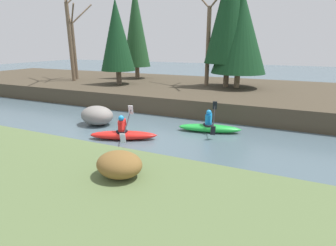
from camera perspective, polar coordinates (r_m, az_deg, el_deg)
ground_plane at (r=11.56m, az=-10.36°, el=-2.31°), size 90.00×90.00×0.00m
riverbank_far at (r=19.10m, az=4.47°, el=6.92°), size 44.00×10.59×0.96m
conifer_tree_far_left at (r=22.61m, az=-7.02°, el=20.12°), size 2.23×2.23×7.32m
conifer_tree_left at (r=19.28m, az=-11.11°, el=18.18°), size 2.39×2.39×5.73m
conifer_tree_mid_left at (r=18.35m, az=13.46°, el=23.14°), size 3.05×3.05×8.33m
conifer_tree_centre at (r=18.02m, az=15.51°, el=18.33°), size 3.49×3.49×5.93m
bare_tree_upstream at (r=23.14m, az=-19.73°, el=15.87°), size 3.27×3.23×5.91m
bare_tree_mid_upstream at (r=22.16m, az=-20.49°, el=17.94°), size 4.19×4.14×7.66m
bare_tree_mid_downstream at (r=18.70m, az=8.93°, el=18.00°), size 3.77×3.73×6.86m
shrub_clump_second at (r=6.08m, az=-10.54°, el=-8.85°), size 1.08×0.90×0.58m
kayaker_lead at (r=11.69m, az=9.10°, el=-0.89°), size 2.79×2.05×1.20m
kayaker_middle at (r=10.81m, az=-9.59°, el=-2.38°), size 2.73×1.98×1.20m
boulder_midstream at (r=12.99m, az=-15.18°, el=1.60°), size 1.62×1.27×0.92m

